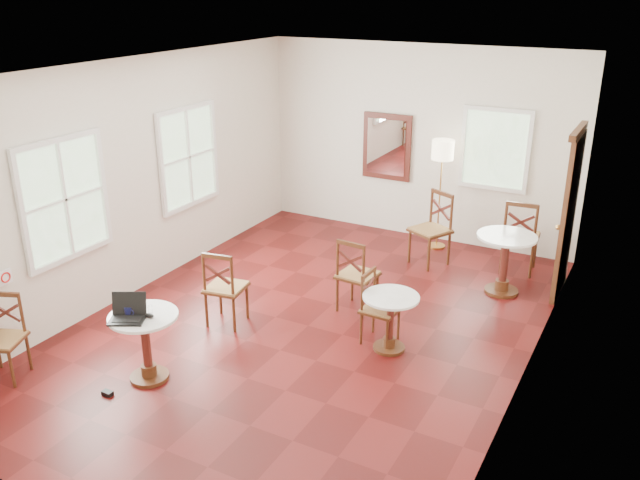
% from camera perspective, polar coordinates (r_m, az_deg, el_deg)
% --- Properties ---
extents(ground, '(7.00, 7.00, 0.00)m').
position_cam_1_polar(ground, '(8.03, -1.02, -7.35)').
color(ground, '#520F0E').
rests_on(ground, ground).
extents(room_shell, '(5.02, 7.02, 3.01)m').
position_cam_1_polar(room_shell, '(7.57, -0.50, 6.29)').
color(room_shell, silver).
rests_on(room_shell, ground).
extents(cafe_table_near, '(0.70, 0.70, 0.74)m').
position_cam_1_polar(cafe_table_near, '(7.05, -14.71, -8.25)').
color(cafe_table_near, '#4C2713').
rests_on(cafe_table_near, ground).
extents(cafe_table_mid, '(0.62, 0.62, 0.66)m').
position_cam_1_polar(cafe_table_mid, '(7.41, 6.04, -6.53)').
color(cafe_table_mid, '#4C2713').
rests_on(cafe_table_mid, ground).
extents(cafe_table_back, '(0.76, 0.76, 0.81)m').
position_cam_1_polar(cafe_table_back, '(8.97, 15.55, -1.44)').
color(cafe_table_back, '#4C2713').
rests_on(cafe_table_back, ground).
extents(chair_near_a, '(0.51, 0.51, 0.96)m').
position_cam_1_polar(chair_near_a, '(7.95, -8.14, -4.04)').
color(chair_near_a, '#4C2713').
rests_on(chair_near_a, ground).
extents(chair_near_b, '(0.54, 0.54, 0.90)m').
position_cam_1_polar(chair_near_b, '(7.60, -25.58, -7.60)').
color(chair_near_b, '#4C2713').
rests_on(chair_near_b, ground).
extents(chair_mid_a, '(0.48, 0.48, 0.96)m').
position_cam_1_polar(chair_mid_a, '(8.20, 3.15, -3.00)').
color(chair_mid_a, '#4C2713').
rests_on(chair_mid_a, ground).
extents(chair_mid_b, '(0.40, 0.40, 0.84)m').
position_cam_1_polar(chair_mid_b, '(7.55, 5.05, -5.82)').
color(chair_mid_b, '#4C2713').
rests_on(chair_mid_b, ground).
extents(chair_back_a, '(0.53, 0.53, 1.07)m').
position_cam_1_polar(chair_back_a, '(9.68, 16.78, 0.33)').
color(chair_back_a, '#4C2713').
rests_on(chair_back_a, ground).
extents(chair_back_b, '(0.65, 0.65, 1.06)m').
position_cam_1_polar(chair_back_b, '(9.68, 9.54, 0.93)').
color(chair_back_b, '#4C2713').
rests_on(chair_back_b, ground).
extents(floor_lamp, '(0.33, 0.33, 1.68)m').
position_cam_1_polar(floor_lamp, '(10.04, 10.43, 6.98)').
color(floor_lamp, '#BF8C3F').
rests_on(floor_lamp, ground).
extents(laptop, '(0.43, 0.41, 0.24)m').
position_cam_1_polar(laptop, '(6.86, -16.12, -6.01)').
color(laptop, black).
rests_on(laptop, cafe_table_near).
extents(mouse, '(0.12, 0.10, 0.04)m').
position_cam_1_polar(mouse, '(6.85, -14.41, -6.28)').
color(mouse, black).
rests_on(mouse, cafe_table_near).
extents(navy_mug, '(0.11, 0.08, 0.09)m').
position_cam_1_polar(navy_mug, '(6.93, -16.08, -5.89)').
color(navy_mug, '#101035').
rests_on(navy_mug, cafe_table_near).
extents(water_glass, '(0.05, 0.05, 0.09)m').
position_cam_1_polar(water_glass, '(6.91, -14.33, -5.80)').
color(water_glass, white).
rests_on(water_glass, cafe_table_near).
extents(power_adapter, '(0.11, 0.07, 0.04)m').
position_cam_1_polar(power_adapter, '(7.12, -17.74, -12.38)').
color(power_adapter, black).
rests_on(power_adapter, ground).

